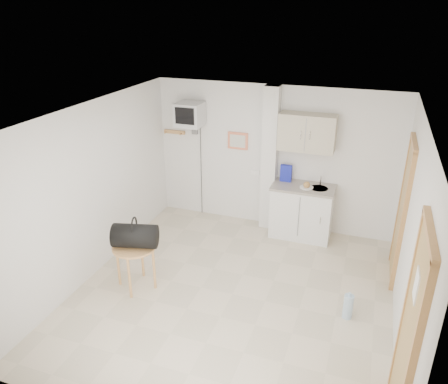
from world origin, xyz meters
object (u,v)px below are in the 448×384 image
(crt_television, at_px, (190,115))
(water_bottle, at_px, (348,306))
(duffel_bag, at_px, (135,236))
(round_table, at_px, (135,252))

(crt_television, height_order, water_bottle, crt_television)
(duffel_bag, bearing_deg, crt_television, 79.58)
(crt_television, relative_size, water_bottle, 5.76)
(crt_television, distance_m, water_bottle, 4.00)
(crt_television, relative_size, duffel_bag, 3.27)
(duffel_bag, relative_size, water_bottle, 1.76)
(crt_television, distance_m, duffel_bag, 2.55)
(round_table, bearing_deg, crt_television, 92.98)
(round_table, relative_size, water_bottle, 1.77)
(round_table, distance_m, duffel_bag, 0.26)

